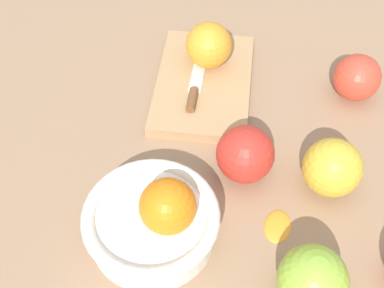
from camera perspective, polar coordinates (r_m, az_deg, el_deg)
The scene contains 10 objects.
ground_plane at distance 0.77m, azimuth 6.37°, elevation 0.43°, with size 2.40×2.40×0.00m, color #997556.
bowl at distance 0.65m, azimuth -4.31°, elevation -8.58°, with size 0.18×0.18×0.10m.
cutting_board at distance 0.84m, azimuth 1.34°, elevation 6.90°, with size 0.24×0.15×0.02m, color tan.
orange_on_board at distance 0.83m, azimuth 1.91°, elevation 11.17°, with size 0.08×0.08×0.08m, color orange.
knife at distance 0.81m, azimuth 0.36°, elevation 6.62°, with size 0.16×0.04×0.01m.
apple_front_left at distance 0.62m, azimuth 13.56°, elevation -14.82°, with size 0.08×0.08×0.08m, color #8EB738.
apple_front_right at distance 0.85m, azimuth 18.27°, elevation 7.20°, with size 0.08×0.08×0.08m, color #D6422D.
apple_mid_left at distance 0.70m, azimuth 6.07°, elevation -1.15°, with size 0.08×0.08×0.08m, color red.
apple_front_left_3 at distance 0.71m, azimuth 15.66°, elevation -2.59°, with size 0.08×0.08×0.08m, color gold.
citrus_peel at distance 0.69m, azimuth 9.75°, elevation -9.06°, with size 0.05×0.04×0.01m, color orange.
Camera 1 is at (-0.48, 0.10, 0.59)m, focal length 46.88 mm.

